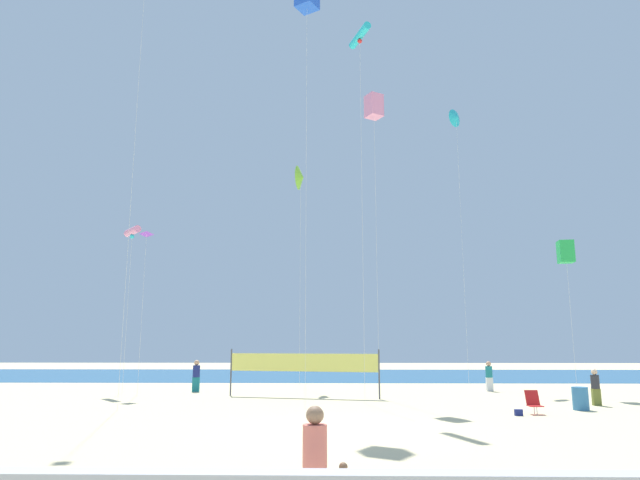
{
  "coord_description": "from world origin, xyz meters",
  "views": [
    {
      "loc": [
        -0.76,
        -18.39,
        2.71
      ],
      "look_at": [
        -1.36,
        9.19,
        7.86
      ],
      "focal_mm": 31.06,
      "sensor_mm": 36.0,
      "label": 1
    }
  ],
  "objects_px": {
    "mother_figure": "(315,458)",
    "folding_beach_chair": "(534,402)",
    "kite_pink_box": "(374,107)",
    "kite_cyan_delta": "(456,118)",
    "kite_cyan_tube": "(360,37)",
    "volleyball_net": "(303,364)",
    "kite_green_box": "(566,252)",
    "beach_handbag": "(519,413)",
    "kite_lime_delta": "(301,178)",
    "beachgoer_teal_shirt": "(489,375)",
    "trash_barrel": "(580,399)",
    "kite_violet_diamond": "(147,235)",
    "kite_pink_tube": "(132,232)",
    "beachgoer_charcoal_shirt": "(595,386)",
    "beachgoer_navy_shirt": "(196,375)"
  },
  "relations": [
    {
      "from": "beach_handbag",
      "to": "kite_violet_diamond",
      "type": "xyz_separation_m",
      "value": [
        -17.45,
        8.25,
        8.55
      ]
    },
    {
      "from": "kite_lime_delta",
      "to": "kite_violet_diamond",
      "type": "relative_size",
      "value": 1.63
    },
    {
      "from": "folding_beach_chair",
      "to": "kite_green_box",
      "type": "distance_m",
      "value": 11.56
    },
    {
      "from": "beachgoer_charcoal_shirt",
      "to": "kite_violet_diamond",
      "type": "relative_size",
      "value": 0.18
    },
    {
      "from": "folding_beach_chair",
      "to": "volleyball_net",
      "type": "distance_m",
      "value": 11.48
    },
    {
      "from": "kite_green_box",
      "to": "kite_lime_delta",
      "type": "xyz_separation_m",
      "value": [
        -14.86,
        5.73,
        6.07
      ]
    },
    {
      "from": "kite_violet_diamond",
      "to": "kite_cyan_delta",
      "type": "height_order",
      "value": "kite_cyan_delta"
    },
    {
      "from": "beachgoer_teal_shirt",
      "to": "trash_barrel",
      "type": "bearing_deg",
      "value": 108.54
    },
    {
      "from": "beachgoer_teal_shirt",
      "to": "kite_lime_delta",
      "type": "distance_m",
      "value": 17.18
    },
    {
      "from": "kite_green_box",
      "to": "kite_pink_tube",
      "type": "relative_size",
      "value": 0.87
    },
    {
      "from": "beach_handbag",
      "to": "beachgoer_charcoal_shirt",
      "type": "bearing_deg",
      "value": 37.97
    },
    {
      "from": "mother_figure",
      "to": "beachgoer_teal_shirt",
      "type": "bearing_deg",
      "value": 56.26
    },
    {
      "from": "beach_handbag",
      "to": "kite_lime_delta",
      "type": "bearing_deg",
      "value": 123.35
    },
    {
      "from": "beachgoer_navy_shirt",
      "to": "kite_pink_tube",
      "type": "xyz_separation_m",
      "value": [
        -4.08,
        -0.29,
        8.27
      ]
    },
    {
      "from": "beach_handbag",
      "to": "kite_violet_diamond",
      "type": "bearing_deg",
      "value": 154.7
    },
    {
      "from": "beach_handbag",
      "to": "kite_pink_box",
      "type": "xyz_separation_m",
      "value": [
        -4.72,
        6.51,
        15.32
      ]
    },
    {
      "from": "trash_barrel",
      "to": "volleyball_net",
      "type": "height_order",
      "value": "volleyball_net"
    },
    {
      "from": "mother_figure",
      "to": "beachgoer_charcoal_shirt",
      "type": "bearing_deg",
      "value": 41.51
    },
    {
      "from": "kite_green_box",
      "to": "kite_violet_diamond",
      "type": "bearing_deg",
      "value": 179.75
    },
    {
      "from": "beach_handbag",
      "to": "volleyball_net",
      "type": "bearing_deg",
      "value": 140.45
    },
    {
      "from": "beachgoer_charcoal_shirt",
      "to": "mother_figure",
      "type": "bearing_deg",
      "value": 163.2
    },
    {
      "from": "beach_handbag",
      "to": "kite_pink_tube",
      "type": "bearing_deg",
      "value": 152.28
    },
    {
      "from": "volleyball_net",
      "to": "kite_violet_diamond",
      "type": "relative_size",
      "value": 0.87
    },
    {
      "from": "kite_pink_tube",
      "to": "kite_cyan_tube",
      "type": "bearing_deg",
      "value": -24.38
    },
    {
      "from": "beachgoer_charcoal_shirt",
      "to": "kite_violet_diamond",
      "type": "bearing_deg",
      "value": 97.57
    },
    {
      "from": "volleyball_net",
      "to": "kite_green_box",
      "type": "relative_size",
      "value": 0.94
    },
    {
      "from": "beachgoer_charcoal_shirt",
      "to": "kite_cyan_delta",
      "type": "height_order",
      "value": "kite_cyan_delta"
    },
    {
      "from": "kite_lime_delta",
      "to": "kite_pink_tube",
      "type": "height_order",
      "value": "kite_lime_delta"
    },
    {
      "from": "beachgoer_teal_shirt",
      "to": "beachgoer_charcoal_shirt",
      "type": "xyz_separation_m",
      "value": [
        2.68,
        -7.25,
        -0.05
      ]
    },
    {
      "from": "beachgoer_navy_shirt",
      "to": "kite_pink_box",
      "type": "relative_size",
      "value": 0.11
    },
    {
      "from": "kite_pink_box",
      "to": "kite_cyan_delta",
      "type": "xyz_separation_m",
      "value": [
        6.4,
        8.17,
        2.74
      ]
    },
    {
      "from": "trash_barrel",
      "to": "mother_figure",
      "type": "bearing_deg",
      "value": -125.79
    },
    {
      "from": "kite_lime_delta",
      "to": "kite_green_box",
      "type": "bearing_deg",
      "value": -21.1
    },
    {
      "from": "kite_green_box",
      "to": "kite_violet_diamond",
      "type": "distance_m",
      "value": 23.2
    },
    {
      "from": "beachgoer_navy_shirt",
      "to": "kite_violet_diamond",
      "type": "relative_size",
      "value": 0.2
    },
    {
      "from": "kite_green_box",
      "to": "beachgoer_navy_shirt",
      "type": "bearing_deg",
      "value": 174.25
    },
    {
      "from": "mother_figure",
      "to": "kite_cyan_tube",
      "type": "distance_m",
      "value": 23.92
    },
    {
      "from": "beachgoer_charcoal_shirt",
      "to": "kite_pink_tube",
      "type": "relative_size",
      "value": 0.17
    },
    {
      "from": "mother_figure",
      "to": "folding_beach_chair",
      "type": "relative_size",
      "value": 1.94
    },
    {
      "from": "kite_cyan_tube",
      "to": "kite_cyan_delta",
      "type": "relative_size",
      "value": 0.97
    },
    {
      "from": "kite_pink_box",
      "to": "kite_cyan_delta",
      "type": "relative_size",
      "value": 0.85
    },
    {
      "from": "kite_lime_delta",
      "to": "beach_handbag",
      "type": "bearing_deg",
      "value": -56.65
    },
    {
      "from": "mother_figure",
      "to": "kite_pink_box",
      "type": "relative_size",
      "value": 0.11
    },
    {
      "from": "kite_violet_diamond",
      "to": "kite_pink_tube",
      "type": "height_order",
      "value": "kite_pink_tube"
    },
    {
      "from": "mother_figure",
      "to": "folding_beach_chair",
      "type": "height_order",
      "value": "mother_figure"
    },
    {
      "from": "kite_cyan_tube",
      "to": "kite_cyan_delta",
      "type": "xyz_separation_m",
      "value": [
        7.27,
        10.78,
        0.13
      ]
    },
    {
      "from": "trash_barrel",
      "to": "kite_cyan_tube",
      "type": "bearing_deg",
      "value": 166.9
    },
    {
      "from": "kite_violet_diamond",
      "to": "kite_pink_tube",
      "type": "xyz_separation_m",
      "value": [
        -1.44,
        1.68,
        0.53
      ]
    },
    {
      "from": "trash_barrel",
      "to": "kite_green_box",
      "type": "xyz_separation_m",
      "value": [
        2.56,
        6.29,
        7.15
      ]
    },
    {
      "from": "trash_barrel",
      "to": "beach_handbag",
      "type": "distance_m",
      "value": 3.69
    }
  ]
}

